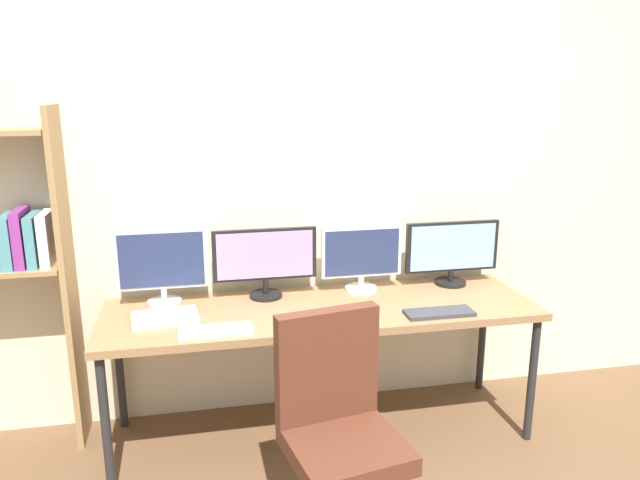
{
  "coord_description": "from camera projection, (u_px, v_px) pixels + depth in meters",
  "views": [
    {
      "loc": [
        -0.62,
        -2.33,
        1.88
      ],
      "look_at": [
        0.0,
        0.65,
        1.09
      ],
      "focal_mm": 34.05,
      "sensor_mm": 36.0,
      "label": 1
    }
  ],
  "objects": [
    {
      "name": "desk",
      "position": [
        322.0,
        316.0,
        3.2
      ],
      "size": [
        2.26,
        0.68,
        0.74
      ],
      "color": "#936D47",
      "rests_on": "ground_plane"
    },
    {
      "name": "monitor_far_right",
      "position": [
        452.0,
        251.0,
        3.49
      ],
      "size": [
        0.55,
        0.18,
        0.37
      ],
      "color": "black",
      "rests_on": "desk"
    },
    {
      "name": "monitor_center_right",
      "position": [
        361.0,
        257.0,
        3.39
      ],
      "size": [
        0.46,
        0.18,
        0.37
      ],
      "color": "silver",
      "rests_on": "desk"
    },
    {
      "name": "office_chair",
      "position": [
        339.0,
        456.0,
        2.48
      ],
      "size": [
        0.52,
        0.52,
        0.99
      ],
      "color": "#2D2D33",
      "rests_on": "ground_plane"
    },
    {
      "name": "computer_mouse",
      "position": [
        290.0,
        322.0,
        2.94
      ],
      "size": [
        0.06,
        0.1,
        0.03
      ],
      "primitive_type": "ellipsoid",
      "color": "silver",
      "rests_on": "desk"
    },
    {
      "name": "laptop_closed",
      "position": [
        165.0,
        318.0,
        3.01
      ],
      "size": [
        0.34,
        0.26,
        0.02
      ],
      "primitive_type": "cube",
      "rotation": [
        0.0,
        0.0,
        0.12
      ],
      "color": "silver",
      "rests_on": "desk"
    },
    {
      "name": "monitor_far_left",
      "position": [
        162.0,
        265.0,
        3.17
      ],
      "size": [
        0.47,
        0.18,
        0.41
      ],
      "color": "silver",
      "rests_on": "desk"
    },
    {
      "name": "monitor_center_left",
      "position": [
        265.0,
        259.0,
        3.28
      ],
      "size": [
        0.56,
        0.18,
        0.38
      ],
      "color": "black",
      "rests_on": "desk"
    },
    {
      "name": "keyboard_left",
      "position": [
        216.0,
        330.0,
        2.86
      ],
      "size": [
        0.34,
        0.13,
        0.02
      ],
      "primitive_type": "cube",
      "color": "silver",
      "rests_on": "desk"
    },
    {
      "name": "keyboard_right",
      "position": [
        439.0,
        313.0,
        3.08
      ],
      "size": [
        0.35,
        0.13,
        0.02
      ],
      "primitive_type": "cube",
      "color": "#38383D",
      "rests_on": "desk"
    },
    {
      "name": "wall_back",
      "position": [
        307.0,
        188.0,
        3.44
      ],
      "size": [
        4.66,
        0.1,
        2.6
      ],
      "color": "beige",
      "rests_on": "ground_plane"
    }
  ]
}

